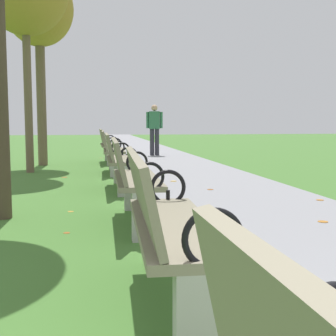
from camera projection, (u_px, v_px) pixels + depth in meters
paved_walkway at (145, 149)px, 18.18m from camera, size 2.35×44.00×0.02m
park_bench_2 at (165, 224)px, 2.64m from camera, size 0.54×1.62×0.90m
park_bench_3 at (132, 178)px, 4.81m from camera, size 0.51×1.61×0.90m
park_bench_4 at (118, 159)px, 7.27m from camera, size 0.49×1.61×0.90m
park_bench_5 at (111, 150)px, 9.66m from camera, size 0.51×1.61×0.90m
park_bench_6 at (108, 145)px, 12.04m from camera, size 0.48×1.60×0.90m
tree_3 at (39, 11)px, 11.08m from camera, size 1.67×1.67×4.77m
pedestrian_walking at (154, 127)px, 14.60m from camera, size 0.52×0.27×1.62m
scattered_leaves at (134, 200)px, 6.21m from camera, size 4.74×15.13×0.02m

